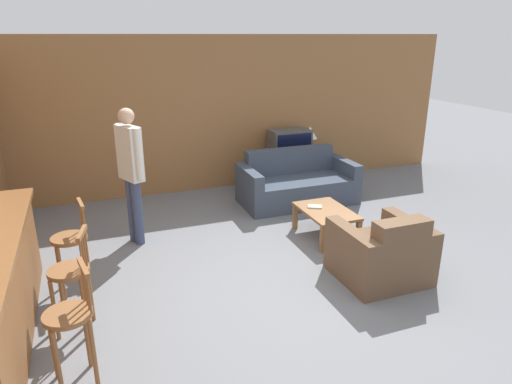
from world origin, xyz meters
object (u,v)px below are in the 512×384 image
at_px(book_on_table, 315,207).
at_px(bar_chair_mid, 71,279).
at_px(bar_chair_near, 71,323).
at_px(coffee_table, 326,214).
at_px(bar_chair_far, 72,245).
at_px(tv_unit, 289,169).
at_px(couch_far, 296,184).
at_px(tv, 290,142).
at_px(table_lamp, 310,133).
at_px(armchair_near, 382,254).
at_px(person_by_window, 131,168).

bearing_deg(book_on_table, bar_chair_mid, -159.53).
bearing_deg(bar_chair_near, coffee_table, 28.51).
xyz_separation_m(bar_chair_near, bar_chair_far, (0.00, 1.45, 0.00)).
height_order(bar_chair_near, tv_unit, bar_chair_near).
bearing_deg(tv_unit, couch_far, -107.18).
relative_size(tv_unit, tv, 1.54).
distance_m(coffee_table, tv, 2.37).
bearing_deg(book_on_table, table_lamp, 64.90).
height_order(bar_chair_far, tv, tv).
bearing_deg(bar_chair_mid, couch_far, 35.23).
xyz_separation_m(bar_chair_far, table_lamp, (4.05, 2.54, 0.38)).
bearing_deg(book_on_table, bar_chair_far, -172.40).
distance_m(coffee_table, tv_unit, 2.33).
distance_m(bar_chair_near, bar_chair_far, 1.45).
xyz_separation_m(tv_unit, book_on_table, (-0.60, -2.13, 0.12)).
bearing_deg(bar_chair_far, tv, 34.78).
xyz_separation_m(bar_chair_mid, armchair_near, (3.18, -0.20, -0.23)).
xyz_separation_m(bar_chair_far, book_on_table, (3.05, 0.41, -0.13)).
xyz_separation_m(tv_unit, tv, (-0.00, -0.00, 0.50)).
height_order(couch_far, armchair_near, couch_far).
xyz_separation_m(coffee_table, book_on_table, (-0.09, 0.14, 0.07)).
relative_size(book_on_table, table_lamp, 0.47).
distance_m(armchair_near, table_lamp, 3.63).
bearing_deg(armchair_near, tv, 82.24).
bearing_deg(bar_chair_near, couch_far, 42.54).
relative_size(table_lamp, person_by_window, 0.27).
distance_m(tv_unit, table_lamp, 0.75).
height_order(coffee_table, person_by_window, person_by_window).
distance_m(couch_far, book_on_table, 1.29).
bearing_deg(bar_chair_far, book_on_table, 7.60).
bearing_deg(person_by_window, tv_unit, 27.87).
bearing_deg(couch_far, tv, 72.77).
height_order(coffee_table, book_on_table, book_on_table).
xyz_separation_m(book_on_table, table_lamp, (1.00, 2.13, 0.51)).
bearing_deg(armchair_near, book_on_table, 95.43).
height_order(armchair_near, book_on_table, armchair_near).
bearing_deg(tv, bar_chair_near, -132.53).
height_order(armchair_near, coffee_table, armchair_near).
distance_m(tv, person_by_window, 3.29).
height_order(bar_chair_near, person_by_window, person_by_window).
height_order(book_on_table, table_lamp, table_lamp).
bearing_deg(bar_chair_near, bar_chair_far, 90.00).
relative_size(tv_unit, book_on_table, 4.88).
distance_m(bar_chair_near, person_by_window, 2.61).
height_order(tv, person_by_window, person_by_window).
relative_size(couch_far, table_lamp, 3.80).
height_order(tv, book_on_table, tv).
relative_size(bar_chair_mid, person_by_window, 0.56).
bearing_deg(coffee_table, book_on_table, 123.01).
height_order(bar_chair_near, table_lamp, table_lamp).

